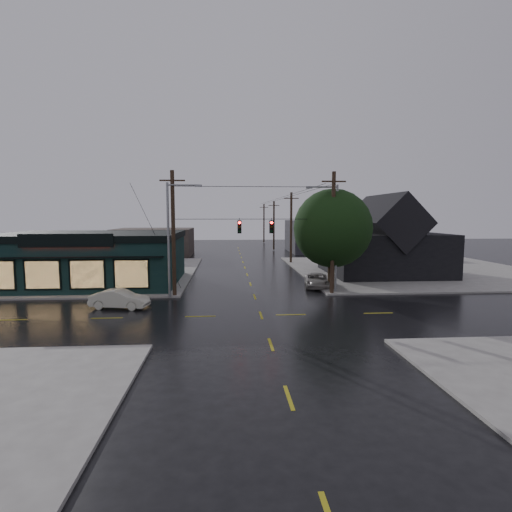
{
  "coord_description": "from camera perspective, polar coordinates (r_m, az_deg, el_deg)",
  "views": [
    {
      "loc": [
        -2.21,
        -25.85,
        6.66
      ],
      "look_at": [
        -0.04,
        4.01,
        3.55
      ],
      "focal_mm": 28.0,
      "sensor_mm": 36.0,
      "label": 1
    }
  ],
  "objects": [
    {
      "name": "utility_pole_far_c",
      "position": [
        94.48,
        1.13,
        1.89
      ],
      "size": [
        2.0,
        0.32,
        9.15
      ],
      "primitive_type": null,
      "color": "black",
      "rests_on": "ground"
    },
    {
      "name": "suv_silver",
      "position": [
        37.2,
        8.66,
        -3.46
      ],
      "size": [
        2.81,
        4.81,
        1.26
      ],
      "primitive_type": "imported",
      "rotation": [
        0.0,
        0.0,
        -0.17
      ],
      "color": "#A19C95",
      "rests_on": "ground"
    },
    {
      "name": "streetlight_ne",
      "position": [
        34.95,
        11.24,
        -5.17
      ],
      "size": [
        5.4,
        0.3,
        9.15
      ],
      "primitive_type": null,
      "color": "gray",
      "rests_on": "ground"
    },
    {
      "name": "sedan_cream",
      "position": [
        30.18,
        -18.92,
        -5.83
      ],
      "size": [
        4.29,
        2.14,
        1.35
      ],
      "primitive_type": "imported",
      "rotation": [
        0.0,
        0.0,
        1.39
      ],
      "color": "beige",
      "rests_on": "ground"
    },
    {
      "name": "utility_pole_far_a",
      "position": [
        54.95,
        4.99,
        -1.05
      ],
      "size": [
        2.0,
        0.32,
        9.65
      ],
      "primitive_type": null,
      "color": "black",
      "rests_on": "ground"
    },
    {
      "name": "utility_pole_nw",
      "position": [
        33.3,
        -11.54,
        -5.73
      ],
      "size": [
        2.0,
        0.32,
        10.15
      ],
      "primitive_type": null,
      "color": "black",
      "rests_on": "ground"
    },
    {
      "name": "sidewalk_nw",
      "position": [
        49.61,
        -25.15,
        -2.26
      ],
      "size": [
        28.0,
        28.0,
        0.15
      ],
      "primitive_type": "cube",
      "color": "gray",
      "rests_on": "ground"
    },
    {
      "name": "utility_pole_ne",
      "position": [
        34.16,
        10.74,
        -5.42
      ],
      "size": [
        2.0,
        0.32,
        10.15
      ],
      "primitive_type": null,
      "color": "black",
      "rests_on": "ground"
    },
    {
      "name": "pizza_shop",
      "position": [
        41.05,
        -22.29,
        -0.25
      ],
      "size": [
        16.3,
        12.34,
        4.9
      ],
      "color": "black",
      "rests_on": "ground"
    },
    {
      "name": "ne_building",
      "position": [
        46.23,
        17.72,
        2.94
      ],
      "size": [
        12.6,
        11.6,
        8.75
      ],
      "color": "black",
      "rests_on": "ground"
    },
    {
      "name": "corner_tree",
      "position": [
        35.56,
        10.88,
        3.89
      ],
      "size": [
        6.86,
        6.86,
        8.76
      ],
      "color": "black",
      "rests_on": "ground"
    },
    {
      "name": "streetlight_nw",
      "position": [
        32.66,
        -12.22,
        -5.97
      ],
      "size": [
        5.4,
        0.3,
        9.15
      ],
      "primitive_type": null,
      "color": "gray",
      "rests_on": "ground"
    },
    {
      "name": "utility_pole_far_b",
      "position": [
        74.66,
        2.55,
        0.81
      ],
      "size": [
        2.0,
        0.32,
        9.15
      ],
      "primitive_type": null,
      "color": "black",
      "rests_on": "ground"
    },
    {
      "name": "bg_building_west",
      "position": [
        67.04,
        -14.29,
        1.94
      ],
      "size": [
        12.0,
        10.0,
        4.4
      ],
      "primitive_type": "cube",
      "color": "#352B26",
      "rests_on": "ground"
    },
    {
      "name": "sidewalk_ne",
      "position": [
        51.37,
        21.51,
        -1.85
      ],
      "size": [
        28.0,
        28.0,
        0.15
      ],
      "primitive_type": "cube",
      "color": "gray",
      "rests_on": "ground"
    },
    {
      "name": "span_signal_assembly",
      "position": [
        32.44,
        -0.09,
        4.23
      ],
      "size": [
        13.0,
        0.48,
        1.23
      ],
      "color": "black",
      "rests_on": "ground"
    },
    {
      "name": "ground_plane",
      "position": [
        26.78,
        0.71,
        -8.47
      ],
      "size": [
        160.0,
        160.0,
        0.0
      ],
      "primitive_type": "plane",
      "color": "black"
    },
    {
      "name": "bg_building_east",
      "position": [
        73.25,
        10.25,
        2.82
      ],
      "size": [
        14.0,
        12.0,
        5.6
      ],
      "primitive_type": "cube",
      "color": "#2A292E",
      "rests_on": "ground"
    }
  ]
}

